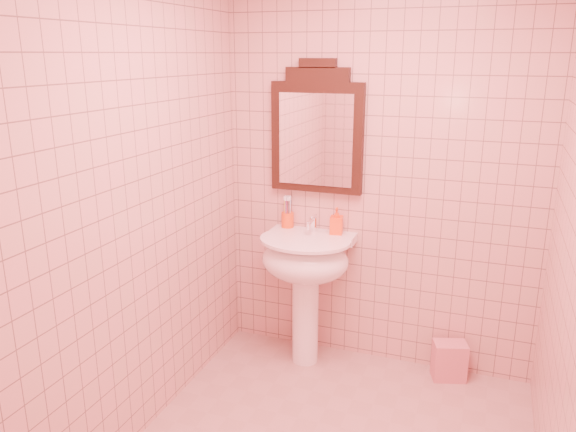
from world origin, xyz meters
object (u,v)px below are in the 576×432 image
at_px(towel, 449,361).
at_px(toothbrush_cup, 288,219).
at_px(soap_dispenser, 337,221).
at_px(mirror, 317,132).
at_px(pedestal_sink, 305,268).

bearing_deg(towel, toothbrush_cup, 176.54).
relative_size(toothbrush_cup, soap_dispenser, 1.09).
bearing_deg(soap_dispenser, toothbrush_cup, 167.66).
distance_m(mirror, toothbrush_cup, 0.62).
relative_size(mirror, toothbrush_cup, 4.41).
xyz_separation_m(mirror, toothbrush_cup, (-0.19, -0.02, -0.59)).
bearing_deg(mirror, pedestal_sink, -90.00).
bearing_deg(toothbrush_cup, mirror, 5.84).
height_order(toothbrush_cup, towel, toothbrush_cup).
relative_size(pedestal_sink, towel, 3.52).
relative_size(toothbrush_cup, towel, 0.77).
bearing_deg(soap_dispenser, towel, -11.14).
bearing_deg(soap_dispenser, mirror, 155.73).
bearing_deg(soap_dispenser, pedestal_sink, -142.82).
bearing_deg(towel, mirror, 174.64).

